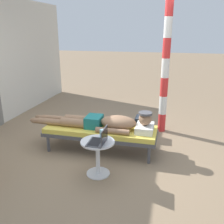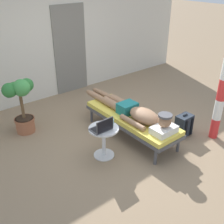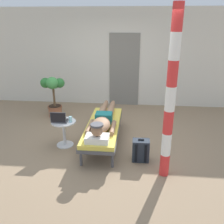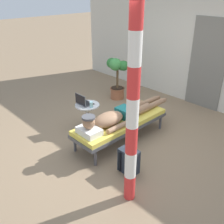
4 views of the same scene
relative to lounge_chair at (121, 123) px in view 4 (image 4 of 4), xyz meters
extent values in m
plane|color=#8C7256|center=(-0.05, 0.12, -0.35)|extent=(40.00, 40.00, 0.00)
cube|color=beige|center=(0.00, 2.58, 1.00)|extent=(7.60, 0.20, 2.70)
cube|color=slate|center=(0.28, 2.47, 0.67)|extent=(0.84, 0.03, 2.04)
cylinder|color=#4C4C51|center=(-0.27, 0.86, -0.21)|extent=(0.05, 0.05, 0.28)
cylinder|color=#4C4C51|center=(0.27, 0.86, -0.21)|extent=(0.05, 0.05, 0.28)
cylinder|color=#4C4C51|center=(-0.27, -0.86, -0.21)|extent=(0.05, 0.05, 0.28)
cylinder|color=#4C4C51|center=(0.27, -0.86, -0.21)|extent=(0.05, 0.05, 0.28)
cube|color=#4C4C51|center=(0.00, 0.00, -0.04)|extent=(0.65, 1.92, 0.06)
cube|color=#E5CC4C|center=(0.00, 0.00, 0.03)|extent=(0.62, 1.88, 0.08)
cube|color=white|center=(0.00, -0.75, 0.13)|extent=(0.40, 0.28, 0.11)
sphere|color=#997051|center=(0.00, -0.75, 0.29)|extent=(0.21, 0.21, 0.21)
cylinder|color=#4C4C51|center=(0.00, -0.75, 0.38)|extent=(0.22, 0.22, 0.03)
ellipsoid|color=#997051|center=(0.00, -0.31, 0.19)|extent=(0.35, 0.60, 0.23)
cylinder|color=#997051|center=(-0.22, -0.26, 0.12)|extent=(0.09, 0.55, 0.09)
cylinder|color=#997051|center=(0.22, -0.26, 0.12)|extent=(0.09, 0.55, 0.09)
cube|color=#1E7272|center=(0.00, 0.12, 0.17)|extent=(0.33, 0.26, 0.19)
cylinder|color=#997051|center=(-0.09, 0.46, 0.15)|extent=(0.15, 0.42, 0.15)
cylinder|color=#997051|center=(-0.09, 0.89, 0.13)|extent=(0.11, 0.44, 0.11)
ellipsoid|color=#997051|center=(-0.09, 1.18, 0.12)|extent=(0.09, 0.20, 0.10)
cylinder|color=#997051|center=(0.09, 0.46, 0.15)|extent=(0.15, 0.42, 0.15)
cylinder|color=#997051|center=(0.09, 0.89, 0.13)|extent=(0.11, 0.44, 0.11)
ellipsoid|color=#997051|center=(0.09, 1.18, 0.12)|extent=(0.09, 0.20, 0.10)
cylinder|color=silver|center=(-0.76, -0.18, -0.34)|extent=(0.34, 0.34, 0.02)
cylinder|color=silver|center=(-0.76, -0.18, -0.09)|extent=(0.06, 0.06, 0.48)
cylinder|color=silver|center=(-0.76, -0.18, 0.16)|extent=(0.48, 0.48, 0.02)
cube|color=#4C4C51|center=(-0.82, -0.18, 0.19)|extent=(0.31, 0.22, 0.02)
cube|color=black|center=(-0.82, -0.17, 0.20)|extent=(0.27, 0.15, 0.00)
cube|color=#4C4C51|center=(-0.82, -0.29, 0.30)|extent=(0.31, 0.01, 0.21)
cube|color=black|center=(-0.82, -0.30, 0.30)|extent=(0.29, 0.00, 0.19)
cylinder|color=#99D8E5|center=(-0.61, -0.20, 0.23)|extent=(0.06, 0.06, 0.11)
cube|color=#262D38|center=(0.75, -0.59, -0.15)|extent=(0.30, 0.20, 0.40)
cube|color=#262D38|center=(0.75, -0.47, -0.22)|extent=(0.23, 0.04, 0.18)
cube|color=black|center=(0.67, -0.70, -0.15)|extent=(0.04, 0.02, 0.34)
cube|color=black|center=(0.84, -0.70, -0.15)|extent=(0.04, 0.02, 0.34)
cube|color=black|center=(0.75, -0.59, 0.07)|extent=(0.10, 0.02, 0.02)
cylinder|color=#9E5B3D|center=(-1.45, 1.34, -0.21)|extent=(0.34, 0.34, 0.28)
cylinder|color=#9E5B3D|center=(-1.45, 1.34, -0.09)|extent=(0.37, 0.37, 0.04)
cylinder|color=#332319|center=(-1.45, 1.34, -0.06)|extent=(0.31, 0.31, 0.01)
cylinder|color=brown|center=(-1.45, 1.34, 0.17)|extent=(0.06, 0.06, 0.47)
sphere|color=#2D7233|center=(-1.28, 1.39, 0.54)|extent=(0.25, 0.25, 0.25)
sphere|color=#429347|center=(-1.46, 1.51, 0.48)|extent=(0.24, 0.24, 0.24)
sphere|color=#2D7233|center=(-1.62, 1.31, 0.55)|extent=(0.26, 0.26, 0.26)
sphere|color=#429347|center=(-1.43, 1.26, 0.56)|extent=(0.30, 0.30, 0.30)
cylinder|color=red|center=(1.13, -0.98, -0.16)|extent=(0.15, 0.15, 0.37)
cylinder|color=white|center=(1.13, -0.98, 0.21)|extent=(0.15, 0.15, 0.37)
cylinder|color=red|center=(1.13, -0.98, 0.58)|extent=(0.15, 0.15, 0.37)
cylinder|color=white|center=(1.13, -0.98, 0.95)|extent=(0.15, 0.15, 0.37)
cylinder|color=red|center=(1.13, -0.98, 1.33)|extent=(0.15, 0.15, 0.37)
cylinder|color=white|center=(1.13, -0.98, 1.70)|extent=(0.15, 0.15, 0.37)
cylinder|color=red|center=(1.13, -0.98, 2.07)|extent=(0.15, 0.15, 0.37)
camera|label=1|loc=(-3.80, -1.13, 1.66)|focal=40.14mm
camera|label=2|loc=(-2.93, -3.08, 2.38)|focal=43.69mm
camera|label=3|loc=(0.63, -4.43, 2.04)|focal=39.12mm
camera|label=4|loc=(2.91, -3.01, 2.29)|focal=41.44mm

